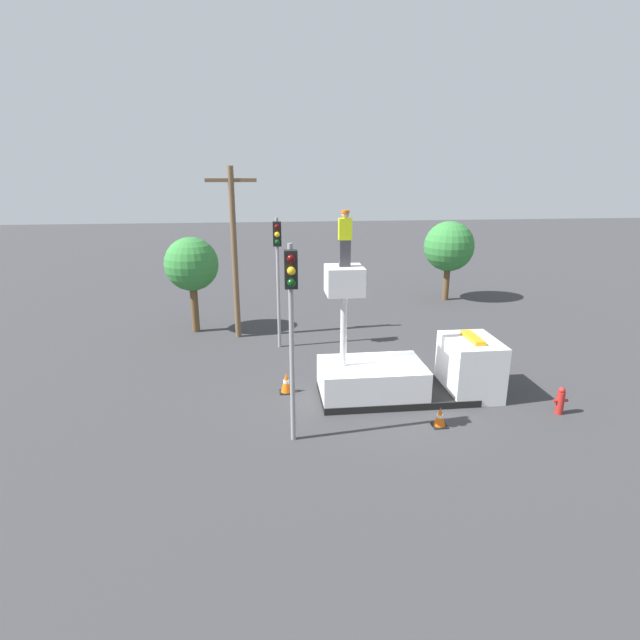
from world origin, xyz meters
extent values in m
plane|color=#38383A|center=(0.00, 0.00, 0.00)|extent=(120.00, 120.00, 0.00)
cube|color=black|center=(0.00, 0.00, 0.12)|extent=(5.23, 2.30, 0.24)
cube|color=white|center=(-0.86, 0.00, 0.62)|extent=(3.52, 2.24, 1.24)
cube|color=white|center=(2.62, 0.00, 0.99)|extent=(1.72, 2.24, 1.98)
cube|color=black|center=(3.48, 0.00, 1.38)|extent=(0.03, 1.90, 0.79)
cube|color=orange|center=(2.62, 0.00, 2.05)|extent=(0.36, 1.34, 0.14)
cylinder|color=silver|center=(-1.85, 0.00, 2.52)|extent=(0.22, 0.22, 2.57)
cube|color=silver|center=(-1.85, 0.00, 4.15)|extent=(1.18, 1.18, 0.90)
cube|color=#38383D|center=(-1.85, 0.00, 5.02)|extent=(0.34, 0.26, 0.84)
cube|color=#D1E519|center=(-1.85, 0.00, 5.77)|extent=(0.40, 0.26, 0.66)
sphere|color=tan|center=(-1.85, 0.00, 6.22)|extent=(0.23, 0.23, 0.23)
cylinder|color=orange|center=(-1.85, 0.00, 6.31)|extent=(0.26, 0.26, 0.09)
cylinder|color=gray|center=(-3.68, -2.46, 2.86)|extent=(0.14, 0.14, 5.72)
cube|color=black|center=(-3.68, -2.67, 5.07)|extent=(0.34, 0.28, 1.00)
sphere|color=#490707|center=(-3.68, -2.85, 5.38)|extent=(0.22, 0.22, 0.22)
sphere|color=gold|center=(-3.68, -2.85, 5.07)|extent=(0.22, 0.22, 0.22)
sphere|color=#083710|center=(-3.68, -2.85, 4.76)|extent=(0.22, 0.22, 0.22)
cylinder|color=gray|center=(-3.81, 5.50, 2.82)|extent=(0.14, 0.14, 5.65)
cube|color=black|center=(-3.81, 5.29, 5.00)|extent=(0.34, 0.28, 1.00)
sphere|color=#490707|center=(-3.81, 5.11, 5.31)|extent=(0.22, 0.22, 0.22)
sphere|color=gold|center=(-3.81, 5.11, 5.00)|extent=(0.22, 0.22, 0.22)
sphere|color=#083710|center=(-3.81, 5.11, 4.69)|extent=(0.22, 0.22, 0.22)
cylinder|color=#B2231E|center=(4.92, -1.82, 0.38)|extent=(0.24, 0.24, 0.75)
sphere|color=#B2231E|center=(4.92, -1.82, 0.81)|extent=(0.21, 0.21, 0.21)
cylinder|color=#B2231E|center=(4.74, -1.82, 0.45)|extent=(0.12, 0.10, 0.10)
cylinder|color=#B2231E|center=(5.10, -1.82, 0.45)|extent=(0.12, 0.10, 0.10)
cube|color=black|center=(-3.74, 0.76, 0.01)|extent=(0.48, 0.48, 0.03)
cone|color=orange|center=(-3.74, 0.76, 0.37)|extent=(0.40, 0.40, 0.74)
cylinder|color=white|center=(-3.74, 0.76, 0.41)|extent=(0.21, 0.21, 0.10)
cube|color=black|center=(0.82, -2.17, 0.01)|extent=(0.45, 0.45, 0.03)
cone|color=orange|center=(0.82, -2.17, 0.31)|extent=(0.38, 0.38, 0.61)
cylinder|color=white|center=(0.82, -2.17, 0.34)|extent=(0.20, 0.20, 0.09)
cylinder|color=brown|center=(-7.76, 8.16, 1.21)|extent=(0.36, 0.36, 2.43)
sphere|color=#337F38|center=(-7.76, 8.16, 3.30)|extent=(2.51, 2.51, 2.51)
cylinder|color=brown|center=(6.39, 12.73, 1.10)|extent=(0.36, 0.36, 2.21)
sphere|color=#337F38|center=(6.39, 12.73, 3.22)|extent=(2.91, 2.91, 2.91)
cylinder|color=brown|center=(-5.69, 7.12, 3.85)|extent=(0.26, 0.26, 7.69)
cube|color=brown|center=(-5.69, 7.12, 7.09)|extent=(2.20, 0.16, 0.16)
camera|label=1|loc=(-4.35, -15.38, 7.56)|focal=28.00mm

